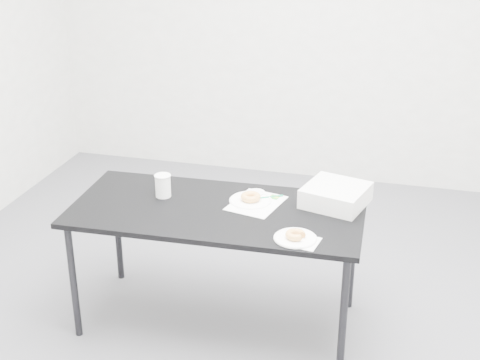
% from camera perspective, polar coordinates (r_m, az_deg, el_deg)
% --- Properties ---
extents(floor, '(4.00, 4.00, 0.00)m').
position_cam_1_polar(floor, '(3.90, -0.59, -10.58)').
color(floor, '#525257').
rests_on(floor, ground).
extents(wall_back, '(4.00, 0.02, 2.70)m').
position_cam_1_polar(wall_back, '(5.26, 5.28, 14.21)').
color(wall_back, white).
rests_on(wall_back, floor).
extents(table, '(1.52, 0.75, 0.68)m').
position_cam_1_polar(table, '(3.46, -1.99, -3.21)').
color(table, black).
rests_on(table, floor).
extents(scorecard, '(0.30, 0.34, 0.00)m').
position_cam_1_polar(scorecard, '(3.49, 1.40, -1.99)').
color(scorecard, white).
rests_on(scorecard, table).
extents(logo_patch, '(0.06, 0.06, 0.00)m').
position_cam_1_polar(logo_patch, '(3.56, 2.95, -1.46)').
color(logo_patch, green).
rests_on(logo_patch, scorecard).
extents(pen, '(0.13, 0.08, 0.01)m').
position_cam_1_polar(pen, '(3.55, 2.61, -1.45)').
color(pen, '#0C8556').
rests_on(pen, scorecard).
extents(napkin, '(0.16, 0.16, 0.00)m').
position_cam_1_polar(napkin, '(3.13, 5.41, -5.28)').
color(napkin, white).
rests_on(napkin, table).
extents(plate_near, '(0.20, 0.20, 0.01)m').
position_cam_1_polar(plate_near, '(3.15, 4.74, -4.97)').
color(plate_near, white).
rests_on(plate_near, napkin).
extents(donut_near, '(0.12, 0.12, 0.03)m').
position_cam_1_polar(donut_near, '(3.14, 4.75, -4.67)').
color(donut_near, '#E58D48').
rests_on(donut_near, plate_near).
extents(plate_far, '(0.22, 0.22, 0.01)m').
position_cam_1_polar(plate_far, '(3.51, 0.92, -1.76)').
color(plate_far, white).
rests_on(plate_far, table).
extents(donut_far, '(0.12, 0.12, 0.04)m').
position_cam_1_polar(donut_far, '(3.51, 0.92, -1.45)').
color(donut_far, '#E58D48').
rests_on(donut_far, plate_far).
extents(coffee_cup, '(0.08, 0.08, 0.12)m').
position_cam_1_polar(coffee_cup, '(3.57, -6.59, -0.48)').
color(coffee_cup, white).
rests_on(coffee_cup, table).
extents(cup_lid, '(0.09, 0.09, 0.01)m').
position_cam_1_polar(cup_lid, '(3.60, 1.40, -1.10)').
color(cup_lid, white).
rests_on(cup_lid, table).
extents(bakery_box, '(0.37, 0.37, 0.10)m').
position_cam_1_polar(bakery_box, '(3.50, 8.18, -1.29)').
color(bakery_box, silver).
rests_on(bakery_box, table).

